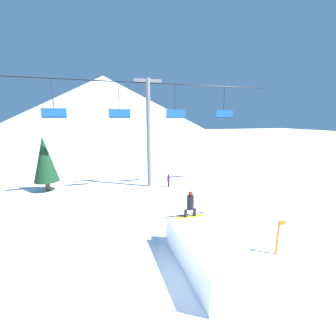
# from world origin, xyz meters

# --- Properties ---
(ground_plane) EXTENTS (220.00, 220.00, 0.00)m
(ground_plane) POSITION_xyz_m (0.00, 0.00, 0.00)
(ground_plane) COLOR white
(mountain_ridge) EXTENTS (80.20, 80.20, 20.39)m
(mountain_ridge) POSITION_xyz_m (0.00, 77.12, 10.19)
(mountain_ridge) COLOR silver
(mountain_ridge) RESTS_ON ground_plane
(snow_ramp) EXTENTS (2.10, 4.73, 1.45)m
(snow_ramp) POSITION_xyz_m (0.86, 0.58, 0.72)
(snow_ramp) COLOR white
(snow_ramp) RESTS_ON ground_plane
(snowboarder) EXTENTS (1.39, 0.35, 1.34)m
(snowboarder) POSITION_xyz_m (0.96, 2.58, 2.11)
(snowboarder) COLOR yellow
(snowboarder) RESTS_ON snow_ramp
(chairlift) EXTENTS (23.55, 0.44, 9.62)m
(chairlift) POSITION_xyz_m (1.22, 12.84, 5.89)
(chairlift) COLOR slate
(chairlift) RESTS_ON ground_plane
(pine_tree_near) EXTENTS (2.05, 2.05, 4.77)m
(pine_tree_near) POSITION_xyz_m (-7.65, 14.27, 2.79)
(pine_tree_near) COLOR #4C3823
(pine_tree_near) RESTS_ON ground_plane
(trail_marker) EXTENTS (0.41, 0.10, 1.68)m
(trail_marker) POSITION_xyz_m (4.51, 0.47, 0.90)
(trail_marker) COLOR orange
(trail_marker) RESTS_ON ground_plane
(distant_skier) EXTENTS (0.24, 0.24, 1.23)m
(distant_skier) POSITION_xyz_m (2.85, 12.10, 0.67)
(distant_skier) COLOR black
(distant_skier) RESTS_ON ground_plane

